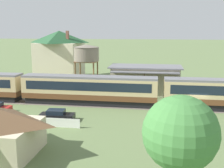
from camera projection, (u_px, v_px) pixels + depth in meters
ground_plane at (197, 110)px, 38.60m from camera, size 600.00×600.00×0.00m
passenger_train at (91, 89)px, 41.28m from camera, size 103.70×2.86×4.25m
railway_track at (98, 104)px, 41.56m from camera, size 147.15×3.60×0.04m
station_building at (145, 79)px, 48.86m from camera, size 12.37×7.48×4.75m
station_house_dark_green_roof at (60, 54)px, 62.87m from camera, size 9.78×10.32×10.71m
water_tower at (86, 53)px, 52.61m from camera, size 4.93×4.93×8.20m
parked_car_black at (57, 115)px, 34.21m from camera, size 4.31×2.01×1.33m
yard_tree_1 at (180, 133)px, 16.66m from camera, size 4.59×4.59×7.12m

